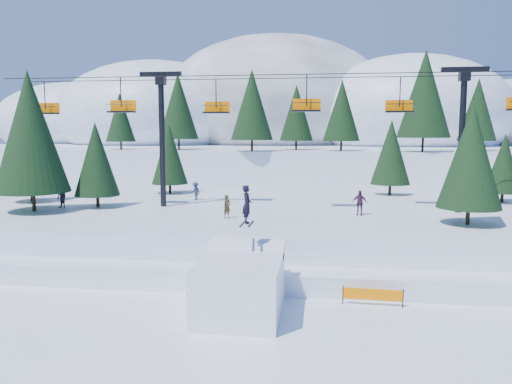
# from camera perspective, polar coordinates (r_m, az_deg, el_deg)

# --- Properties ---
(ground) EXTENTS (160.00, 160.00, 0.00)m
(ground) POSITION_cam_1_polar(r_m,az_deg,el_deg) (21.13, -1.81, -16.16)
(ground) COLOR white
(ground) RESTS_ON ground
(mid_shelf) EXTENTS (70.00, 22.00, 2.50)m
(mid_shelf) POSITION_cam_1_polar(r_m,az_deg,el_deg) (37.97, 2.59, -3.77)
(mid_shelf) COLOR white
(mid_shelf) RESTS_ON ground
(berm) EXTENTS (70.00, 6.00, 1.10)m
(berm) POSITION_cam_1_polar(r_m,az_deg,el_deg) (28.43, 0.82, -8.86)
(berm) COLOR white
(berm) RESTS_ON ground
(mountain_ridge) EXTENTS (119.00, 61.45, 26.46)m
(mountain_ridge) POSITION_cam_1_polar(r_m,az_deg,el_deg) (92.86, 2.44, 7.74)
(mountain_ridge) COLOR white
(mountain_ridge) RESTS_ON ground
(jump_kicker) EXTENTS (3.70, 5.05, 5.77)m
(jump_kicker) POSITION_cam_1_polar(r_m,az_deg,el_deg) (22.96, -1.83, -10.59)
(jump_kicker) COLOR white
(jump_kicker) RESTS_ON ground
(chairlift) EXTENTS (46.00, 3.21, 10.28)m
(chairlift) POSITION_cam_1_polar(r_m,az_deg,el_deg) (37.30, 4.27, 8.49)
(chairlift) COLOR black
(chairlift) RESTS_ON mid_shelf
(conifer_stand) EXTENTS (60.48, 18.54, 10.14)m
(conifer_stand) POSITION_cam_1_polar(r_m,az_deg,el_deg) (37.30, 5.91, 5.02)
(conifer_stand) COLOR black
(conifer_stand) RESTS_ON mid_shelf
(distant_skiers) EXTENTS (34.97, 9.32, 1.75)m
(distant_skiers) POSITION_cam_1_polar(r_m,az_deg,el_deg) (37.70, 0.70, -0.68)
(distant_skiers) COLOR #252E4B
(distant_skiers) RESTS_ON mid_shelf
(banner_near) EXTENTS (2.86, 0.20, 0.90)m
(banner_near) POSITION_cam_1_polar(r_m,az_deg,el_deg) (24.93, 13.20, -11.36)
(banner_near) COLOR black
(banner_near) RESTS_ON ground
(banner_far) EXTENTS (2.86, 0.10, 0.90)m
(banner_far) POSITION_cam_1_polar(r_m,az_deg,el_deg) (26.83, 21.41, -10.34)
(banner_far) COLOR black
(banner_far) RESTS_ON ground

